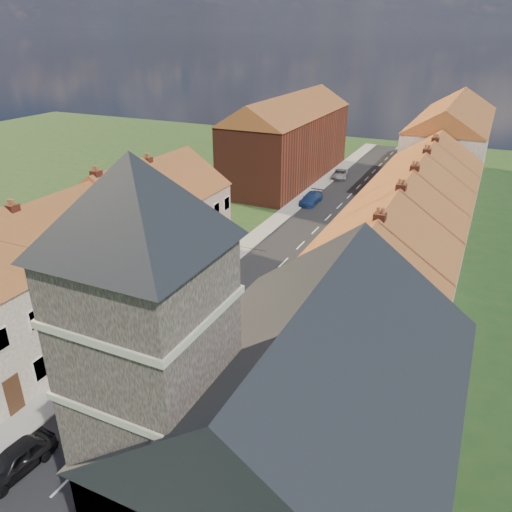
% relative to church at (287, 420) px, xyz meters
% --- Properties ---
extents(road, '(7.00, 90.00, 0.02)m').
position_rel_church_xyz_m(road, '(-9.36, 26.68, -5.87)').
color(road, black).
rests_on(road, ground).
extents(pavement_left, '(1.80, 90.00, 0.12)m').
position_rel_church_xyz_m(pavement_left, '(-13.76, 26.68, -5.82)').
color(pavement_left, '#A59B96').
rests_on(pavement_left, ground).
extents(pavement_right, '(1.80, 90.00, 0.12)m').
position_rel_church_xyz_m(pavement_right, '(-4.96, 26.68, -5.82)').
color(pavement_right, '#A59B96').
rests_on(pavement_right, ground).
extents(church, '(11.25, 14.25, 15.20)m').
position_rel_church_xyz_m(church, '(0.00, 0.00, 0.00)').
color(church, '#3D302A').
rests_on(church, ground).
extents(cottage_r_tudor, '(8.30, 5.20, 9.00)m').
position_rel_church_xyz_m(cottage_r_tudor, '(-0.09, 9.37, -1.41)').
color(cottage_r_tudor, white).
rests_on(cottage_r_tudor, ground).
extents(cottage_r_white_near, '(8.30, 6.00, 9.00)m').
position_rel_church_xyz_m(cottage_r_white_near, '(-0.06, 14.77, -1.40)').
color(cottage_r_white_near, tan).
rests_on(cottage_r_white_near, ground).
extents(cottage_r_cream_mid, '(8.30, 5.20, 9.00)m').
position_rel_church_xyz_m(cottage_r_cream_mid, '(-0.06, 20.17, -1.40)').
color(cottage_r_cream_mid, white).
rests_on(cottage_r_cream_mid, ground).
extents(cottage_r_pink, '(8.30, 6.00, 9.00)m').
position_rel_church_xyz_m(cottage_r_pink, '(-0.06, 25.57, -1.40)').
color(cottage_r_pink, '#B7B7AD').
rests_on(cottage_r_pink, ground).
extents(cottage_r_white_far, '(8.30, 5.20, 9.00)m').
position_rel_church_xyz_m(cottage_r_white_far, '(-0.06, 30.97, -1.40)').
color(cottage_r_white_far, tan).
rests_on(cottage_r_white_far, ground).
extents(cottage_r_cream_far, '(8.30, 6.00, 9.00)m').
position_rel_church_xyz_m(cottage_r_cream_far, '(-0.06, 36.37, -1.40)').
color(cottage_r_cream_far, white).
rests_on(cottage_r_cream_far, ground).
extents(cottage_l_white, '(8.30, 6.90, 8.80)m').
position_rel_church_xyz_m(cottage_l_white, '(-18.66, 8.62, -1.51)').
color(cottage_l_white, '#60291C').
rests_on(cottage_l_white, ground).
extents(cottage_l_brick_mid, '(8.30, 5.70, 9.10)m').
position_rel_church_xyz_m(cottage_l_brick_mid, '(-18.66, 14.72, -1.35)').
color(cottage_l_brick_mid, tan).
rests_on(cottage_l_brick_mid, ground).
extents(cottage_l_pink, '(8.30, 6.30, 8.80)m').
position_rel_church_xyz_m(cottage_l_pink, '(-18.66, 20.52, -1.51)').
color(cottage_l_pink, tan).
rests_on(cottage_l_pink, ground).
extents(block_right_far, '(8.30, 24.20, 10.50)m').
position_rel_church_xyz_m(block_right_far, '(-0.06, 51.68, -0.58)').
color(block_right_far, white).
rests_on(block_right_far, ground).
extents(block_left_far, '(8.30, 24.20, 10.50)m').
position_rel_church_xyz_m(block_left_far, '(-18.66, 46.68, -0.58)').
color(block_left_far, '#60291C').
rests_on(block_left_far, ground).
extents(lamppost, '(0.88, 0.15, 6.00)m').
position_rel_church_xyz_m(lamppost, '(-13.17, 16.68, -2.34)').
color(lamppost, black).
rests_on(lamppost, pavement_left).
extents(car_near, '(1.73, 3.70, 1.23)m').
position_rel_church_xyz_m(car_near, '(-11.70, -1.89, -5.26)').
color(car_near, black).
rests_on(car_near, ground).
extents(car_mid, '(1.73, 4.14, 1.33)m').
position_rel_church_xyz_m(car_mid, '(-12.56, 14.84, -5.21)').
color(car_mid, '#A6A9AD').
rests_on(car_mid, ground).
extents(car_far, '(1.71, 4.16, 1.20)m').
position_rel_church_xyz_m(car_far, '(-12.46, 38.14, -5.27)').
color(car_far, navy).
rests_on(car_far, ground).
extents(car_distant, '(2.32, 4.03, 1.06)m').
position_rel_church_xyz_m(car_distant, '(-12.56, 49.55, -5.35)').
color(car_distant, '#B4B8BC').
rests_on(car_distant, ground).
extents(pedestrian_left, '(0.73, 0.57, 1.78)m').
position_rel_church_xyz_m(pedestrian_left, '(-13.06, 6.37, -4.87)').
color(pedestrian_left, black).
rests_on(pedestrian_left, pavement_left).
extents(pedestrian_right, '(1.07, 0.93, 1.87)m').
position_rel_church_xyz_m(pedestrian_right, '(-5.21, 12.41, -4.82)').
color(pedestrian_right, black).
rests_on(pedestrian_right, pavement_right).
extents(pedestrian_right_b, '(0.84, 0.67, 1.66)m').
position_rel_church_xyz_m(pedestrian_right_b, '(-5.23, 18.37, -4.93)').
color(pedestrian_right_b, '#292420').
rests_on(pedestrian_right_b, pavement_right).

